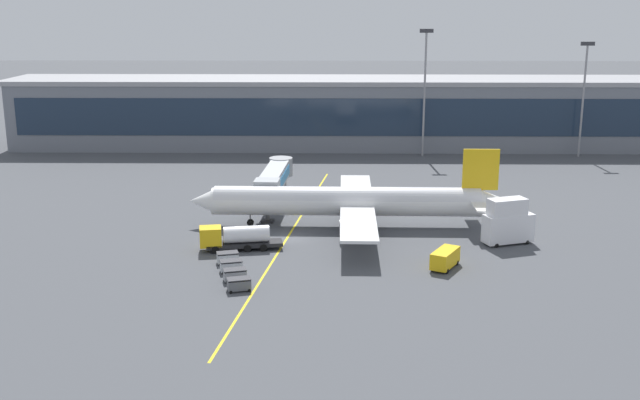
{
  "coord_description": "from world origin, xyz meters",
  "views": [
    {
      "loc": [
        5.43,
        -99.92,
        31.26
      ],
      "look_at": [
        3.84,
        4.14,
        4.5
      ],
      "focal_mm": 42.5,
      "sensor_mm": 36.0,
      "label": 1
    }
  ],
  "objects_px": {
    "baggage_cart_1": "(235,275)",
    "baggage_cart_3": "(228,257)",
    "main_airliner": "(349,201)",
    "baggage_cart_0": "(239,284)",
    "crew_van": "(445,258)",
    "catering_lift": "(508,222)",
    "fuel_tanker": "(235,237)",
    "baggage_cart_2": "(231,266)"
  },
  "relations": [
    {
      "from": "baggage_cart_1",
      "to": "baggage_cart_3",
      "type": "relative_size",
      "value": 1.0
    },
    {
      "from": "main_airliner",
      "to": "baggage_cart_3",
      "type": "relative_size",
      "value": 15.7
    },
    {
      "from": "main_airliner",
      "to": "baggage_cart_0",
      "type": "bearing_deg",
      "value": -116.58
    },
    {
      "from": "baggage_cart_0",
      "to": "baggage_cart_3",
      "type": "distance_m",
      "value": 9.6
    },
    {
      "from": "baggage_cart_3",
      "to": "baggage_cart_0",
      "type": "bearing_deg",
      "value": -74.74
    },
    {
      "from": "crew_van",
      "to": "baggage_cart_1",
      "type": "distance_m",
      "value": 25.64
    },
    {
      "from": "catering_lift",
      "to": "fuel_tanker",
      "type": "bearing_deg",
      "value": -174.87
    },
    {
      "from": "baggage_cart_0",
      "to": "main_airliner",
      "type": "bearing_deg",
      "value": 63.42
    },
    {
      "from": "catering_lift",
      "to": "baggage_cart_0",
      "type": "bearing_deg",
      "value": -152.28
    },
    {
      "from": "baggage_cart_1",
      "to": "baggage_cart_2",
      "type": "bearing_deg",
      "value": 105.26
    },
    {
      "from": "main_airliner",
      "to": "baggage_cart_0",
      "type": "distance_m",
      "value": 29.05
    },
    {
      "from": "catering_lift",
      "to": "baggage_cart_3",
      "type": "relative_size",
      "value": 2.45
    },
    {
      "from": "baggage_cart_0",
      "to": "baggage_cart_3",
      "type": "xyz_separation_m",
      "value": [
        -2.53,
        9.26,
        0.0
      ]
    },
    {
      "from": "baggage_cart_1",
      "to": "baggage_cart_2",
      "type": "height_order",
      "value": "same"
    },
    {
      "from": "baggage_cart_2",
      "to": "baggage_cart_3",
      "type": "distance_m",
      "value": 3.2
    },
    {
      "from": "baggage_cart_2",
      "to": "baggage_cart_1",
      "type": "bearing_deg",
      "value": -74.74
    },
    {
      "from": "baggage_cart_2",
      "to": "baggage_cart_3",
      "type": "relative_size",
      "value": 1.0
    },
    {
      "from": "fuel_tanker",
      "to": "main_airliner",
      "type": "bearing_deg",
      "value": 36.34
    },
    {
      "from": "baggage_cart_3",
      "to": "catering_lift",
      "type": "bearing_deg",
      "value": 13.35
    },
    {
      "from": "catering_lift",
      "to": "baggage_cart_0",
      "type": "relative_size",
      "value": 2.45
    },
    {
      "from": "main_airliner",
      "to": "fuel_tanker",
      "type": "bearing_deg",
      "value": -143.66
    },
    {
      "from": "baggage_cart_1",
      "to": "baggage_cart_2",
      "type": "xyz_separation_m",
      "value": [
        -0.84,
        3.09,
        0.0
      ]
    },
    {
      "from": "crew_van",
      "to": "baggage_cart_0",
      "type": "xyz_separation_m",
      "value": [
        -24.33,
        -7.91,
        -0.53
      ]
    },
    {
      "from": "baggage_cart_2",
      "to": "fuel_tanker",
      "type": "bearing_deg",
      "value": 93.45
    },
    {
      "from": "fuel_tanker",
      "to": "baggage_cart_0",
      "type": "distance_m",
      "value": 14.9
    },
    {
      "from": "baggage_cart_0",
      "to": "baggage_cart_1",
      "type": "height_order",
      "value": "same"
    },
    {
      "from": "fuel_tanker",
      "to": "catering_lift",
      "type": "relative_size",
      "value": 1.53
    },
    {
      "from": "fuel_tanker",
      "to": "catering_lift",
      "type": "bearing_deg",
      "value": 5.13
    },
    {
      "from": "crew_van",
      "to": "baggage_cart_2",
      "type": "xyz_separation_m",
      "value": [
        -26.02,
        -1.74,
        -0.53
      ]
    },
    {
      "from": "fuel_tanker",
      "to": "baggage_cart_0",
      "type": "relative_size",
      "value": 3.74
    },
    {
      "from": "catering_lift",
      "to": "baggage_cart_3",
      "type": "bearing_deg",
      "value": -166.65
    },
    {
      "from": "baggage_cart_2",
      "to": "catering_lift",
      "type": "bearing_deg",
      "value": 18.2
    },
    {
      "from": "crew_van",
      "to": "catering_lift",
      "type": "bearing_deg",
      "value": 45.56
    },
    {
      "from": "crew_van",
      "to": "baggage_cart_1",
      "type": "xyz_separation_m",
      "value": [
        -25.18,
        -4.83,
        -0.53
      ]
    },
    {
      "from": "main_airliner",
      "to": "fuel_tanker",
      "type": "relative_size",
      "value": 4.2
    },
    {
      "from": "fuel_tanker",
      "to": "baggage_cart_0",
      "type": "height_order",
      "value": "fuel_tanker"
    },
    {
      "from": "main_airliner",
      "to": "baggage_cart_1",
      "type": "height_order",
      "value": "main_airliner"
    },
    {
      "from": "main_airliner",
      "to": "baggage_cart_2",
      "type": "relative_size",
      "value": 15.7
    },
    {
      "from": "catering_lift",
      "to": "main_airliner",
      "type": "bearing_deg",
      "value": 159.73
    },
    {
      "from": "crew_van",
      "to": "baggage_cart_1",
      "type": "relative_size",
      "value": 1.82
    },
    {
      "from": "catering_lift",
      "to": "crew_van",
      "type": "xyz_separation_m",
      "value": [
        -9.87,
        -10.06,
        -1.75
      ]
    },
    {
      "from": "main_airliner",
      "to": "fuel_tanker",
      "type": "height_order",
      "value": "main_airliner"
    }
  ]
}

